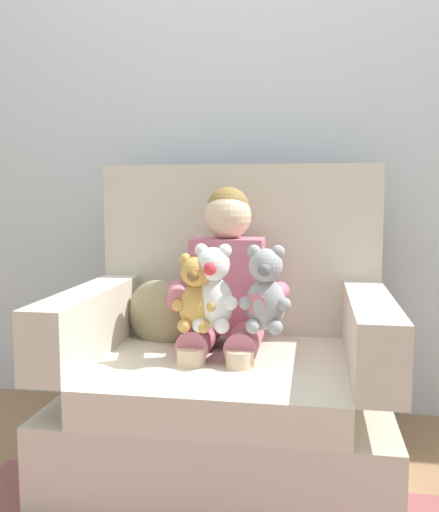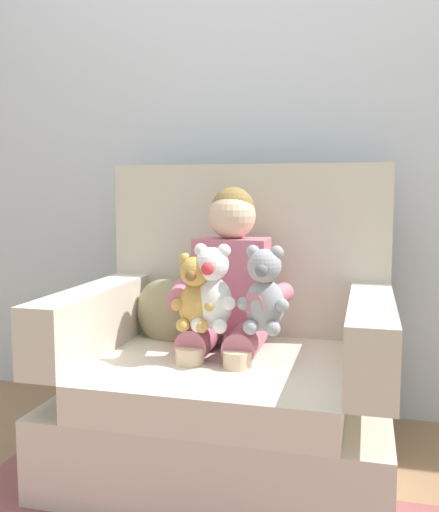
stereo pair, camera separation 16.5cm
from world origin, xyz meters
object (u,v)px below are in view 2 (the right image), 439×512
at_px(plush_honey, 195,294).
at_px(throw_pillow, 165,313).
at_px(seated_child, 228,292).
at_px(plush_grey, 264,292).
at_px(armchair, 231,370).
at_px(plush_white, 212,290).

distance_m(plush_honey, throw_pillow, 0.35).
bearing_deg(seated_child, plush_honey, -112.05).
height_order(seated_child, plush_grey, seated_child).
height_order(armchair, seated_child, armchair).
height_order(seated_child, plush_honey, seated_child).
xyz_separation_m(plush_white, throw_pillow, (-0.25, 0.25, -0.14)).
height_order(armchair, throw_pillow, armchair).
relative_size(seated_child, plush_white, 2.88).
distance_m(armchair, plush_honey, 0.35).
xyz_separation_m(plush_white, plush_honey, (-0.05, -0.01, -0.01)).
bearing_deg(seated_child, plush_white, -94.67).
bearing_deg(plush_grey, plush_honey, 172.79).
relative_size(plush_white, throw_pillow, 1.10).
distance_m(seated_child, plush_grey, 0.21).
height_order(plush_white, plush_honey, plush_white).
bearing_deg(armchair, seated_child, 161.32).
bearing_deg(plush_honey, plush_grey, 1.57).
relative_size(plush_honey, throw_pillow, 0.98).
xyz_separation_m(plush_white, plush_grey, (0.17, 0.01, -0.00)).
xyz_separation_m(seated_child, plush_white, (-0.02, -0.15, 0.03)).
distance_m(armchair, plush_white, 0.35).
bearing_deg(throw_pillow, plush_grey, -28.97).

